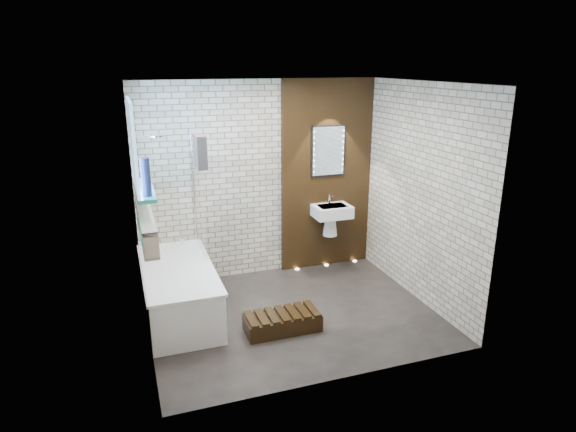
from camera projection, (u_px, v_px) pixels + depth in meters
name	position (u px, v px, depth m)	size (l,w,h in m)	color
ground	(292.00, 314.00, 5.77)	(3.20, 3.20, 0.00)	black
room_shell	(293.00, 207.00, 5.38)	(3.24, 3.20, 2.60)	#9E927D
walnut_panel	(327.00, 176.00, 6.82)	(1.30, 0.06, 2.60)	black
clerestory_window	(135.00, 155.00, 5.03)	(0.18, 1.00, 0.94)	#7FADE0
display_niche	(146.00, 226.00, 5.07)	(0.14, 1.30, 0.26)	teal
bathtub	(179.00, 290.00, 5.70)	(0.79, 1.74, 0.70)	white
bath_screen	(199.00, 195.00, 5.92)	(0.01, 0.78, 1.40)	white
towel	(200.00, 152.00, 5.48)	(0.11, 0.28, 0.37)	black
shower_head	(156.00, 136.00, 5.62)	(0.18, 0.18, 0.02)	silver
washbasin	(331.00, 215.00, 6.80)	(0.50, 0.36, 0.58)	white
led_mirror	(328.00, 151.00, 6.68)	(0.50, 0.02, 0.70)	black
walnut_step	(282.00, 323.00, 5.40)	(0.81, 0.36, 0.18)	black
niche_bottles	(147.00, 229.00, 5.06)	(0.07, 0.91, 0.17)	#916316
sill_vases	(146.00, 177.00, 4.78)	(0.09, 0.09, 0.38)	#151A3A
floor_uplights	(326.00, 265.00, 7.14)	(0.96, 0.06, 0.01)	#FFD899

